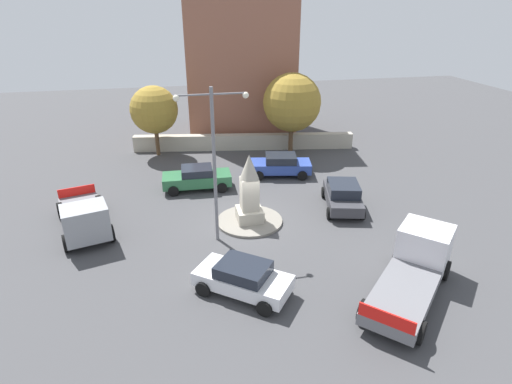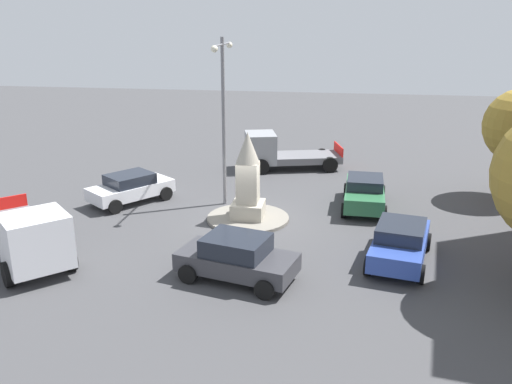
{
  "view_description": "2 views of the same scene",
  "coord_description": "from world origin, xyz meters",
  "px_view_note": "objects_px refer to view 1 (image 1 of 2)",
  "views": [
    {
      "loc": [
        3.71,
        19.04,
        10.69
      ],
      "look_at": [
        -0.46,
        -0.53,
        1.47
      ],
      "focal_mm": 29.2,
      "sensor_mm": 36.0,
      "label": 1
    },
    {
      "loc": [
        -21.56,
        -3.74,
        8.36
      ],
      "look_at": [
        -0.95,
        -0.49,
        1.57
      ],
      "focal_mm": 38.67,
      "sensor_mm": 36.0,
      "label": 2
    }
  ],
  "objects_px": {
    "truck_white_parked_right": "(415,266)",
    "streetlamp": "(214,152)",
    "car_white_approaching": "(243,278)",
    "car_green_far_side": "(197,178)",
    "car_blue_passing": "(280,165)",
    "monument": "(249,192)",
    "tree_near_wall": "(292,103)",
    "car_dark_grey_waiting": "(343,195)",
    "tree_mid_cluster": "(154,110)",
    "truck_grey_parked_left": "(84,218)",
    "corner_building": "(242,63)"
  },
  "relations": [
    {
      "from": "car_dark_grey_waiting",
      "to": "tree_near_wall",
      "type": "xyz_separation_m",
      "value": [
        0.21,
        -9.68,
        3.09
      ]
    },
    {
      "from": "car_dark_grey_waiting",
      "to": "truck_white_parked_right",
      "type": "relative_size",
      "value": 0.74
    },
    {
      "from": "monument",
      "to": "corner_building",
      "type": "height_order",
      "value": "corner_building"
    },
    {
      "from": "truck_grey_parked_left",
      "to": "car_green_far_side",
      "type": "bearing_deg",
      "value": -142.09
    },
    {
      "from": "streetlamp",
      "to": "tree_mid_cluster",
      "type": "height_order",
      "value": "streetlamp"
    },
    {
      "from": "tree_mid_cluster",
      "to": "corner_building",
      "type": "bearing_deg",
      "value": -145.8
    },
    {
      "from": "car_green_far_side",
      "to": "tree_mid_cluster",
      "type": "distance_m",
      "value": 7.84
    },
    {
      "from": "corner_building",
      "to": "truck_white_parked_right",
      "type": "bearing_deg",
      "value": 96.6
    },
    {
      "from": "car_green_far_side",
      "to": "car_white_approaching",
      "type": "bearing_deg",
      "value": 95.08
    },
    {
      "from": "car_white_approaching",
      "to": "car_green_far_side",
      "type": "xyz_separation_m",
      "value": [
        0.94,
        -10.62,
        0.02
      ]
    },
    {
      "from": "car_blue_passing",
      "to": "tree_near_wall",
      "type": "bearing_deg",
      "value": -114.74
    },
    {
      "from": "truck_white_parked_right",
      "to": "tree_mid_cluster",
      "type": "bearing_deg",
      "value": -61.34
    },
    {
      "from": "streetlamp",
      "to": "tree_mid_cluster",
      "type": "distance_m",
      "value": 13.59
    },
    {
      "from": "corner_building",
      "to": "tree_mid_cluster",
      "type": "relative_size",
      "value": 2.28
    },
    {
      "from": "car_dark_grey_waiting",
      "to": "corner_building",
      "type": "height_order",
      "value": "corner_building"
    },
    {
      "from": "car_green_far_side",
      "to": "tree_mid_cluster",
      "type": "bearing_deg",
      "value": -71.1
    },
    {
      "from": "car_dark_grey_waiting",
      "to": "car_green_far_side",
      "type": "xyz_separation_m",
      "value": [
        7.79,
        -4.33,
        -0.03
      ]
    },
    {
      "from": "car_green_far_side",
      "to": "streetlamp",
      "type": "bearing_deg",
      "value": 94.23
    },
    {
      "from": "truck_white_parked_right",
      "to": "corner_building",
      "type": "height_order",
      "value": "corner_building"
    },
    {
      "from": "monument",
      "to": "tree_mid_cluster",
      "type": "relative_size",
      "value": 0.7
    },
    {
      "from": "streetlamp",
      "to": "truck_grey_parked_left",
      "type": "bearing_deg",
      "value": -15.17
    },
    {
      "from": "car_white_approaching",
      "to": "car_green_far_side",
      "type": "height_order",
      "value": "car_green_far_side"
    },
    {
      "from": "car_blue_passing",
      "to": "car_green_far_side",
      "type": "xyz_separation_m",
      "value": [
        5.61,
        1.06,
        -0.01
      ]
    },
    {
      "from": "monument",
      "to": "streetlamp",
      "type": "bearing_deg",
      "value": 36.53
    },
    {
      "from": "monument",
      "to": "truck_white_parked_right",
      "type": "bearing_deg",
      "value": 128.86
    },
    {
      "from": "car_blue_passing",
      "to": "monument",
      "type": "bearing_deg",
      "value": 61.3
    },
    {
      "from": "monument",
      "to": "tree_near_wall",
      "type": "relative_size",
      "value": 0.61
    },
    {
      "from": "tree_mid_cluster",
      "to": "car_blue_passing",
      "type": "bearing_deg",
      "value": 143.57
    },
    {
      "from": "car_white_approaching",
      "to": "car_dark_grey_waiting",
      "type": "relative_size",
      "value": 0.97
    },
    {
      "from": "monument",
      "to": "car_dark_grey_waiting",
      "type": "distance_m",
      "value": 5.57
    },
    {
      "from": "truck_grey_parked_left",
      "to": "tree_mid_cluster",
      "type": "distance_m",
      "value": 12.3
    },
    {
      "from": "truck_grey_parked_left",
      "to": "corner_building",
      "type": "xyz_separation_m",
      "value": [
        -10.93,
        -16.59,
        4.95
      ]
    },
    {
      "from": "car_blue_passing",
      "to": "truck_white_parked_right",
      "type": "bearing_deg",
      "value": 99.78
    },
    {
      "from": "monument",
      "to": "car_green_far_side",
      "type": "distance_m",
      "value": 5.53
    },
    {
      "from": "car_dark_grey_waiting",
      "to": "tree_near_wall",
      "type": "relative_size",
      "value": 0.69
    },
    {
      "from": "truck_white_parked_right",
      "to": "tree_near_wall",
      "type": "bearing_deg",
      "value": -89.28
    },
    {
      "from": "corner_building",
      "to": "car_green_far_side",
      "type": "bearing_deg",
      "value": 67.16
    },
    {
      "from": "monument",
      "to": "truck_grey_parked_left",
      "type": "relative_size",
      "value": 0.65
    },
    {
      "from": "truck_white_parked_right",
      "to": "car_blue_passing",
      "type": "bearing_deg",
      "value": -80.22
    },
    {
      "from": "truck_grey_parked_left",
      "to": "truck_white_parked_right",
      "type": "distance_m",
      "value": 15.4
    },
    {
      "from": "monument",
      "to": "truck_white_parked_right",
      "type": "xyz_separation_m",
      "value": [
        -5.45,
        6.77,
        -0.76
      ]
    },
    {
      "from": "streetlamp",
      "to": "car_white_approaching",
      "type": "xyz_separation_m",
      "value": [
        -0.48,
        4.33,
        -3.81
      ]
    },
    {
      "from": "truck_white_parked_right",
      "to": "car_white_approaching",
      "type": "bearing_deg",
      "value": -8.71
    },
    {
      "from": "monument",
      "to": "truck_grey_parked_left",
      "type": "xyz_separation_m",
      "value": [
        8.21,
        -0.32,
        -0.81
      ]
    },
    {
      "from": "car_blue_passing",
      "to": "truck_white_parked_right",
      "type": "height_order",
      "value": "truck_white_parked_right"
    },
    {
      "from": "truck_white_parked_right",
      "to": "streetlamp",
      "type": "bearing_deg",
      "value": -36.26
    },
    {
      "from": "tree_mid_cluster",
      "to": "truck_grey_parked_left",
      "type": "bearing_deg",
      "value": 73.17
    },
    {
      "from": "truck_white_parked_right",
      "to": "tree_near_wall",
      "type": "relative_size",
      "value": 0.94
    },
    {
      "from": "truck_grey_parked_left",
      "to": "tree_near_wall",
      "type": "height_order",
      "value": "tree_near_wall"
    },
    {
      "from": "car_white_approaching",
      "to": "car_dark_grey_waiting",
      "type": "distance_m",
      "value": 9.3
    }
  ]
}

